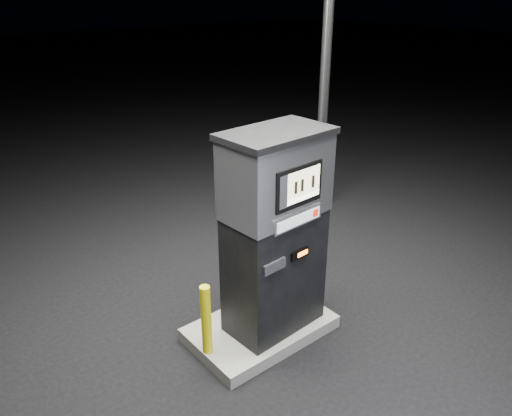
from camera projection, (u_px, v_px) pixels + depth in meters
ground at (260, 333)px, 5.79m from camera, size 80.00×80.00×0.00m
pump_island at (260, 328)px, 5.76m from camera, size 1.60×1.00×0.15m
fuel_dispenser at (275, 232)px, 5.25m from camera, size 1.26×0.73×4.70m
bollard_left at (206, 320)px, 5.12m from camera, size 0.12×0.12×0.81m
bollard_right at (314, 274)px, 5.91m from camera, size 0.13×0.13×0.82m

